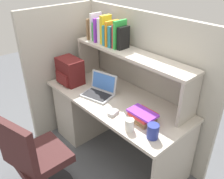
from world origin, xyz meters
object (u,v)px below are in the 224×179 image
backpack (70,71)px  office_chair (37,165)px  laptop (100,90)px  snack_canister (153,131)px  computer_mouse (113,113)px  paper_cup (129,125)px

backpack → office_chair: bearing=-52.9°
laptop → snack_canister: laptop is taller
computer_mouse → laptop: bearing=148.0°
laptop → computer_mouse: 0.39m
snack_canister → office_chair: size_ratio=0.14×
backpack → computer_mouse: 0.81m
paper_cup → snack_canister: (0.19, 0.07, 0.01)m
paper_cup → snack_canister: 0.20m
computer_mouse → snack_canister: snack_canister is taller
computer_mouse → paper_cup: size_ratio=0.98×
paper_cup → backpack: bearing=174.0°
snack_canister → laptop: bearing=171.7°
laptop → office_chair: 0.93m
backpack → snack_canister: (1.25, -0.04, -0.08)m
laptop → office_chair: (0.14, -0.84, -0.39)m
laptop → paper_cup: size_ratio=3.42×
backpack → office_chair: 1.07m
office_chair → snack_canister: bearing=-147.9°
backpack → paper_cup: size_ratio=2.83×
computer_mouse → backpack: bearing=164.5°
paper_cup → computer_mouse: bearing=168.9°
laptop → computer_mouse: size_ratio=3.48×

